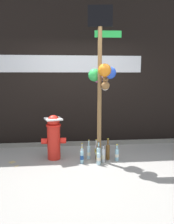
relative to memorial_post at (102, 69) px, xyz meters
The scene contains 18 objects.
ground_plane 1.80m from the memorial_post, 123.26° to the right, with size 14.00×14.00×0.00m, color gray.
building_wall 1.50m from the memorial_post, 99.14° to the left, with size 10.00×0.21×4.00m.
curb_strip 2.04m from the memorial_post, 102.02° to the left, with size 8.00×0.12×0.08m, color slate.
memorial_post is the anchor object (origin of this frame).
fire_hydrant 1.59m from the memorial_post, 166.30° to the left, with size 0.48×0.38×0.88m.
bottle_0 1.67m from the memorial_post, 162.23° to the left, with size 0.08×0.08×0.33m.
bottle_1 1.60m from the memorial_post, 121.97° to the right, with size 0.08×0.08×0.41m.
bottle_2 1.62m from the memorial_post, 117.18° to the left, with size 0.06×0.06×0.31m.
bottle_3 1.59m from the memorial_post, 26.21° to the left, with size 0.08×0.08×0.42m.
bottle_4 1.65m from the memorial_post, 98.54° to the left, with size 0.07×0.07×0.35m.
bottle_5 1.63m from the memorial_post, 147.43° to the left, with size 0.07×0.07×0.39m.
bottle_6 1.65m from the memorial_post, ahead, with size 0.07×0.07×0.32m.
bottle_7 1.65m from the memorial_post, 46.51° to the left, with size 0.07×0.07×0.32m.
bottle_8 1.63m from the memorial_post, 110.13° to the right, with size 0.08×0.08×0.35m.
bottle_9 1.67m from the memorial_post, 166.30° to the right, with size 0.07×0.07×0.32m.
bottle_10 1.62m from the memorial_post, 60.47° to the right, with size 0.07×0.07×0.34m.
litter_0 2.43m from the memorial_post, behind, with size 0.11×0.11×0.01m, color tan.
litter_1 2.35m from the memorial_post, behind, with size 0.08×0.04×0.01m, color tan.
Camera 1 is at (-0.50, -4.05, 1.65)m, focal length 38.62 mm.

